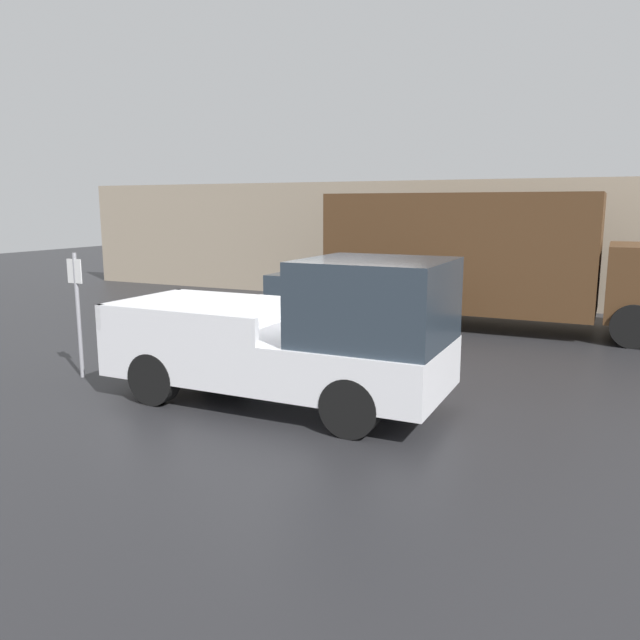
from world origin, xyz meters
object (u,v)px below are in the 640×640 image
object	(u,v)px
parking_sign	(78,308)
car	(331,312)
pickup_truck	(305,338)
delivery_truck	(486,256)
newspaper_box	(372,283)

from	to	relation	value
parking_sign	car	bearing A→B (deg)	51.43
pickup_truck	delivery_truck	bearing A→B (deg)	81.27
car	newspaper_box	xyz separation A→B (m)	(-1.66, 6.76, -0.24)
delivery_truck	newspaper_box	world-z (taller)	delivery_truck
parking_sign	delivery_truck	bearing A→B (deg)	55.42
pickup_truck	newspaper_box	size ratio (longest dim) A/B	4.71
delivery_truck	pickup_truck	bearing A→B (deg)	-98.73
car	delivery_truck	xyz separation A→B (m)	(2.30, 3.92, 0.92)
delivery_truck	newspaper_box	bearing A→B (deg)	144.40
car	delivery_truck	bearing A→B (deg)	59.60
pickup_truck	delivery_truck	xyz separation A→B (m)	(1.14, 7.40, 0.69)
delivery_truck	car	bearing A→B (deg)	-120.40
pickup_truck	parking_sign	distance (m)	4.14
pickup_truck	delivery_truck	world-z (taller)	delivery_truck
car	parking_sign	size ratio (longest dim) A/B	2.03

